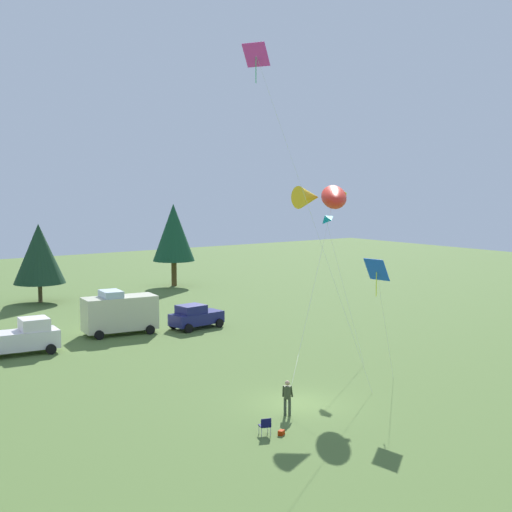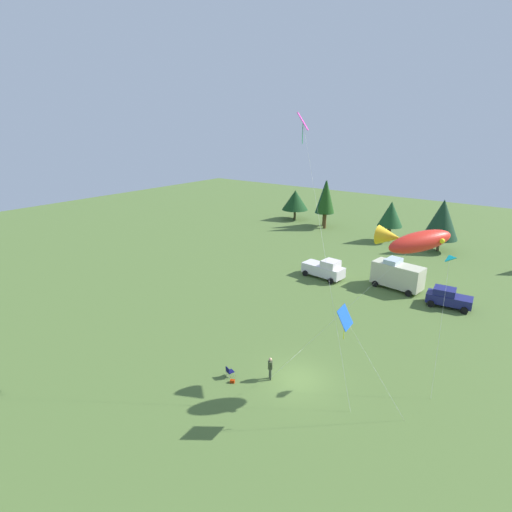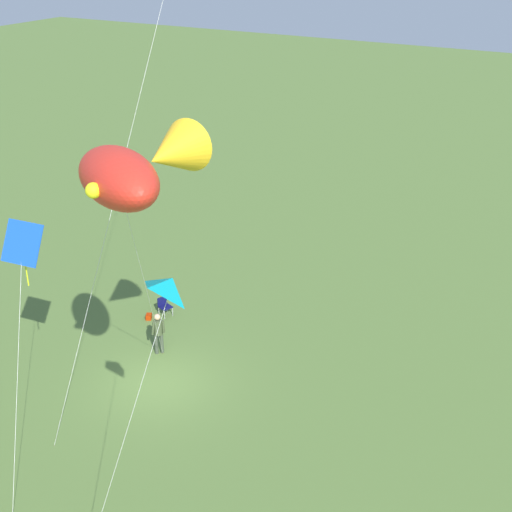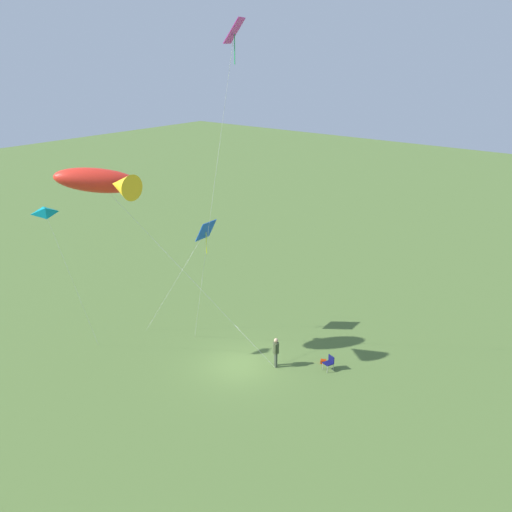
% 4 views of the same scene
% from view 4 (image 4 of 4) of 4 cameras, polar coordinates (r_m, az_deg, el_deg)
% --- Properties ---
extents(ground_plane, '(160.00, 160.00, 0.00)m').
position_cam_4_polar(ground_plane, '(34.26, -1.61, -10.35)').
color(ground_plane, '#4F6B31').
extents(person_kite_flyer, '(0.52, 0.49, 1.74)m').
position_cam_4_polar(person_kite_flyer, '(33.66, 1.90, -8.95)').
color(person_kite_flyer, '#3A4434').
rests_on(person_kite_flyer, ground).
extents(folding_chair, '(0.61, 0.61, 0.82)m').
position_cam_4_polar(folding_chair, '(33.83, 7.01, -9.97)').
color(folding_chair, '#0D0F43').
rests_on(folding_chair, ground).
extents(backpack_on_grass, '(0.39, 0.34, 0.22)m').
position_cam_4_polar(backpack_on_grass, '(34.58, 6.44, -9.96)').
color(backpack_on_grass, '#A82705').
rests_on(backpack_on_grass, ground).
extents(kite_large_fish, '(9.69, 7.36, 11.37)m').
position_cam_4_polar(kite_large_fish, '(31.67, -14.34, 6.87)').
color(kite_large_fish, red).
rests_on(kite_large_fish, ground).
extents(kite_delta_teal, '(1.35, 3.53, 9.37)m').
position_cam_4_polar(kite_delta_teal, '(32.24, -19.40, 3.96)').
color(kite_delta_teal, '#0B929D').
rests_on(kite_delta_teal, ground).
extents(kite_diamond_blue, '(3.95, 2.66, 7.38)m').
position_cam_4_polar(kite_diamond_blue, '(35.07, -4.85, 2.29)').
color(kite_diamond_blue, blue).
rests_on(kite_diamond_blue, ground).
extents(kite_diamond_rainbow, '(6.46, 3.41, 18.15)m').
position_cam_4_polar(kite_diamond_rainbow, '(27.59, -2.21, 19.65)').
color(kite_diamond_rainbow, '#D934A1').
rests_on(kite_diamond_rainbow, ground).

